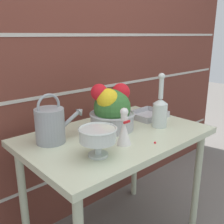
{
  "coord_description": "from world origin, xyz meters",
  "views": [
    {
      "loc": [
        -0.96,
        -1.02,
        1.28
      ],
      "look_at": [
        0.0,
        0.03,
        0.86
      ],
      "focal_mm": 42.0,
      "sensor_mm": 36.0,
      "label": 1
    }
  ],
  "objects": [
    {
      "name": "flower_planter",
      "position": [
        0.03,
        0.07,
        0.86
      ],
      "size": [
        0.27,
        0.27,
        0.28
      ],
      "color": "#ADADB2",
      "rests_on": "patio_table"
    },
    {
      "name": "glass_decanter",
      "position": [
        0.28,
        -0.09,
        0.85
      ],
      "size": [
        0.09,
        0.09,
        0.33
      ],
      "color": "silver",
      "rests_on": "patio_table"
    },
    {
      "name": "figurine_vase",
      "position": [
        -0.07,
        -0.14,
        0.82
      ],
      "size": [
        0.08,
        0.08,
        0.19
      ],
      "color": "white",
      "rests_on": "patio_table"
    },
    {
      "name": "watering_can",
      "position": [
        -0.33,
        0.14,
        0.84
      ],
      "size": [
        0.3,
        0.15,
        0.26
      ],
      "color": "#93999E",
      "rests_on": "patio_table"
    },
    {
      "name": "crystal_pedestal_bowl",
      "position": [
        -0.26,
        -0.16,
        0.84
      ],
      "size": [
        0.18,
        0.18,
        0.14
      ],
      "color": "silver",
      "rests_on": "patio_table"
    },
    {
      "name": "wire_tray",
      "position": [
        0.37,
        0.08,
        0.75
      ],
      "size": [
        0.23,
        0.2,
        0.04
      ],
      "color": "#B7B7BC",
      "rests_on": "patio_table"
    },
    {
      "name": "fallen_petal",
      "position": [
        0.05,
        -0.24,
        0.74
      ],
      "size": [
        0.01,
        0.01,
        0.01
      ],
      "color": "red",
      "rests_on": "patio_table"
    },
    {
      "name": "patio_table",
      "position": [
        0.0,
        0.0,
        0.66
      ],
      "size": [
        1.05,
        0.67,
        0.74
      ],
      "color": "beige",
      "rests_on": "ground_plane"
    },
    {
      "name": "brick_wall",
      "position": [
        0.0,
        0.44,
        1.1
      ],
      "size": [
        3.6,
        0.08,
        2.2
      ],
      "color": "brown",
      "rests_on": "ground_plane"
    }
  ]
}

